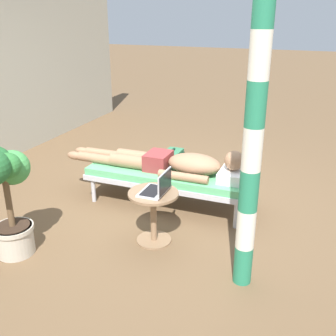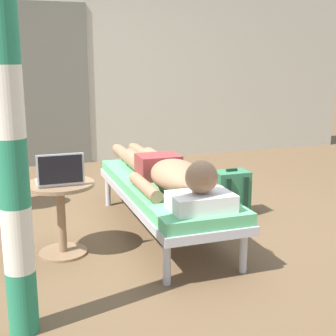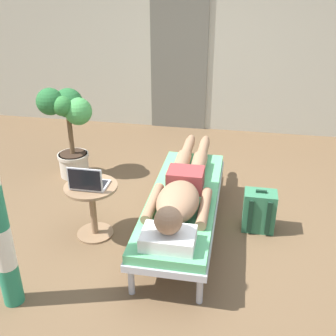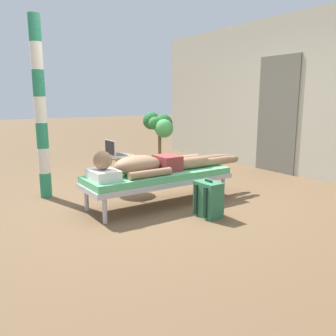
# 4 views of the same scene
# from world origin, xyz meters

# --- Properties ---
(ground_plane) EXTENTS (40.00, 40.00, 0.00)m
(ground_plane) POSITION_xyz_m (0.00, 0.00, 0.00)
(ground_plane) COLOR brown
(house_wall_back) EXTENTS (7.60, 0.20, 2.70)m
(house_wall_back) POSITION_xyz_m (-0.00, 2.83, 1.35)
(house_wall_back) COLOR #B2AD99
(house_wall_back) RESTS_ON ground
(house_door_panel) EXTENTS (0.84, 0.03, 2.04)m
(house_door_panel) POSITION_xyz_m (-0.50, 2.72, 1.02)
(house_door_panel) COLOR #625F54
(house_door_panel) RESTS_ON ground
(lounge_chair) EXTENTS (0.63, 1.89, 0.42)m
(lounge_chair) POSITION_xyz_m (-0.00, -0.09, 0.35)
(lounge_chair) COLOR #B7B7BC
(lounge_chair) RESTS_ON ground
(person_reclining) EXTENTS (0.53, 2.17, 0.32)m
(person_reclining) POSITION_xyz_m (-0.00, -0.15, 0.52)
(person_reclining) COLOR white
(person_reclining) RESTS_ON lounge_chair
(side_table) EXTENTS (0.48, 0.48, 0.52)m
(side_table) POSITION_xyz_m (-0.81, -0.25, 0.36)
(side_table) COLOR #8C6B4C
(side_table) RESTS_ON ground
(laptop) EXTENTS (0.31, 0.24, 0.23)m
(laptop) POSITION_xyz_m (-0.81, -0.30, 0.58)
(laptop) COLOR silver
(laptop) RESTS_ON side_table
(backpack) EXTENTS (0.30, 0.26, 0.42)m
(backpack) POSITION_xyz_m (0.70, 0.12, 0.20)
(backpack) COLOR #33724C
(backpack) RESTS_ON ground
(potted_plant) EXTENTS (0.60, 0.46, 1.08)m
(potted_plant) POSITION_xyz_m (-1.49, 0.87, 0.68)
(potted_plant) COLOR #BFB29E
(potted_plant) RESTS_ON ground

